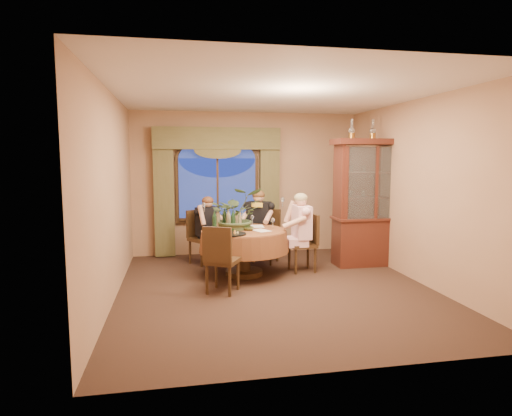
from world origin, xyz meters
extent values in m
plane|color=black|center=(0.00, 0.00, 0.00)|extent=(5.00, 5.00, 0.00)
plane|color=#9E7354|center=(0.00, 2.50, 1.40)|extent=(4.50, 0.00, 4.50)
plane|color=#9E7354|center=(2.25, 0.00, 1.40)|extent=(0.00, 5.00, 5.00)
plane|color=white|center=(0.00, 0.00, 2.80)|extent=(5.00, 5.00, 0.00)
cube|color=#4D4A27|center=(-1.63, 2.38, 1.18)|extent=(0.38, 0.14, 2.32)
cube|color=#4D4A27|center=(0.43, 2.38, 1.18)|extent=(0.38, 0.14, 2.32)
cylinder|color=maroon|center=(-0.33, 0.82, 0.38)|extent=(1.75, 1.75, 0.75)
cube|color=#3E1A14|center=(1.99, 1.10, 1.12)|extent=(1.38, 0.55, 2.23)
cube|color=black|center=(0.67, 0.88, 0.48)|extent=(0.44, 0.44, 0.96)
cube|color=black|center=(0.18, 1.58, 0.48)|extent=(0.58, 0.58, 0.96)
cube|color=black|center=(-0.94, 1.71, 0.48)|extent=(0.58, 0.58, 0.96)
cube|color=black|center=(-0.77, -0.01, 0.48)|extent=(0.57, 0.57, 0.96)
imported|color=#3D5333|center=(-0.42, 0.98, 1.33)|extent=(0.87, 0.96, 0.75)
imported|color=#455528|center=(-0.27, 0.75, 0.78)|extent=(0.17, 0.17, 0.05)
cylinder|color=black|center=(-0.57, 0.39, 0.76)|extent=(0.40, 0.40, 0.02)
cylinder|color=tan|center=(-0.74, 0.97, 0.92)|extent=(0.07, 0.07, 0.33)
cylinder|color=black|center=(-0.63, 1.00, 0.92)|extent=(0.07, 0.07, 0.33)
cylinder|color=black|center=(-0.82, 0.73, 0.92)|extent=(0.07, 0.07, 0.33)
cylinder|color=black|center=(-0.52, 0.74, 0.92)|extent=(0.07, 0.07, 0.33)
cylinder|color=tan|center=(-0.58, 0.89, 0.92)|extent=(0.07, 0.07, 0.33)
cube|color=white|center=(-0.08, 0.67, 0.75)|extent=(0.32, 0.36, 0.00)
cube|color=white|center=(-0.06, 1.09, 0.75)|extent=(0.23, 0.31, 0.00)
camera|label=1|loc=(-1.40, -5.94, 1.90)|focal=30.00mm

